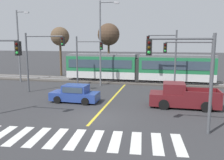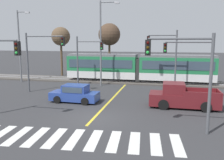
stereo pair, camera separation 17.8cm
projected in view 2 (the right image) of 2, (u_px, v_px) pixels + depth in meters
The scene contains 27 objects.
ground_plane at pixel (93, 118), 16.38m from camera, with size 200.00×200.00×0.00m, color #333335.
track_bed at pixel (128, 81), 30.83m from camera, with size 120.00×4.00×0.18m, color #4C4742.
rail_near at pixel (127, 81), 30.12m from camera, with size 120.00×0.08×0.10m, color #939399.
rail_far at pixel (129, 79), 31.50m from camera, with size 120.00×0.08×0.10m, color #939399.
light_rail_tram at pixel (138, 67), 30.21m from camera, with size 18.50×2.64×3.43m.
crosswalk_stripe_1 at pixel (0, 134), 13.58m from camera, with size 0.56×2.80×0.01m, color silver.
crosswalk_stripe_2 at pixel (18, 135), 13.43m from camera, with size 0.56×2.80×0.01m, color silver.
crosswalk_stripe_3 at pixel (36, 137), 13.29m from camera, with size 0.56×2.80×0.01m, color silver.
crosswalk_stripe_4 at pixel (55, 138), 13.14m from camera, with size 0.56×2.80×0.01m, color silver.
crosswalk_stripe_5 at pixel (74, 139), 13.00m from camera, with size 0.56×2.80×0.01m, color silver.
crosswalk_stripe_6 at pixel (94, 140), 12.85m from camera, with size 0.56×2.80×0.01m, color silver.
crosswalk_stripe_7 at pixel (114, 141), 12.71m from camera, with size 0.56×2.80×0.01m, color silver.
crosswalk_stripe_8 at pixel (135, 142), 12.56m from camera, with size 0.56×2.80×0.01m, color silver.
crosswalk_stripe_9 at pixel (156, 143), 12.41m from camera, with size 0.56×2.80×0.01m, color silver.
crosswalk_stripe_10 at pixel (177, 144), 12.27m from camera, with size 0.56×2.80×0.01m, color silver.
lane_centre_line at pixel (112, 99), 21.92m from camera, with size 0.20×14.56×0.01m, color gold.
sedan_crossing at pixel (75, 94), 20.77m from camera, with size 4.23×1.98×1.52m.
pickup_truck at pixel (182, 97), 18.99m from camera, with size 5.40×2.25×1.98m.
traffic_light_near_right at pixel (187, 67), 13.30m from camera, with size 3.75×0.38×5.73m.
traffic_light_mid_right at pixel (194, 58), 20.79m from camera, with size 4.25×0.38×5.75m.
traffic_light_mid_left at pixel (40, 53), 24.01m from camera, with size 4.25×0.38×6.10m.
traffic_light_far_right at pixel (166, 51), 25.72m from camera, with size 3.25×0.38×6.45m.
traffic_light_far_left at pixel (86, 54), 27.76m from camera, with size 3.25×0.38×5.82m.
street_lamp_west at pixel (20, 43), 30.23m from camera, with size 1.79×0.28×9.07m.
street_lamp_centre at pixel (102, 39), 27.54m from camera, with size 2.32×0.28×9.82m.
bare_tree_far_west at pixel (61, 37), 35.82m from camera, with size 2.80×2.80×7.37m.
bare_tree_west at pixel (109, 35), 35.36m from camera, with size 3.28×3.28×7.89m.
Camera 2 is at (4.76, -15.04, 5.31)m, focal length 38.00 mm.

